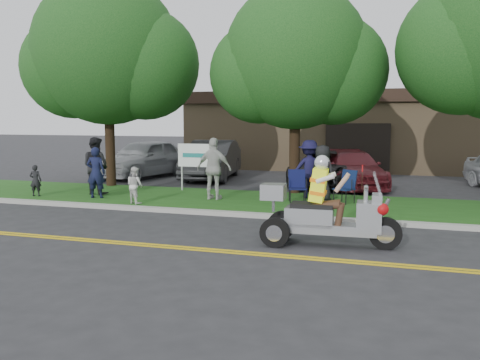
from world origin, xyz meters
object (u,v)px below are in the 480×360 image
(lawn_chair_b, at_px, (297,184))
(parked_car_left, at_px, (212,160))
(parked_car_mid, at_px, (324,168))
(spectator_adult_mid, at_px, (96,166))
(trike_scooter, at_px, (323,214))
(parked_car_far_left, at_px, (144,158))
(lawn_chair_a, at_px, (347,184))
(parked_car_right, at_px, (352,169))
(spectator_adult_right, at_px, (214,169))
(spectator_adult_left, at_px, (96,172))

(lawn_chair_b, xyz_separation_m, parked_car_left, (-4.82, 5.54, 0.19))
(lawn_chair_b, height_order, parked_car_mid, parked_car_mid)
(spectator_adult_mid, relative_size, parked_car_left, 0.37)
(trike_scooter, height_order, spectator_adult_mid, spectator_adult_mid)
(lawn_chair_b, xyz_separation_m, parked_car_far_left, (-7.97, 5.29, 0.20))
(trike_scooter, xyz_separation_m, lawn_chair_a, (-0.01, 5.01, 0.00))
(parked_car_right, bearing_deg, spectator_adult_mid, -164.98)
(spectator_adult_right, distance_m, parked_car_left, 6.28)
(spectator_adult_right, bearing_deg, spectator_adult_left, 15.46)
(spectator_adult_left, relative_size, parked_car_right, 0.34)
(spectator_adult_left, bearing_deg, parked_car_mid, -150.59)
(lawn_chair_a, relative_size, lawn_chair_b, 1.01)
(trike_scooter, bearing_deg, spectator_adult_right, 129.90)
(lawn_chair_b, distance_m, parked_car_mid, 4.87)
(trike_scooter, height_order, spectator_adult_right, spectator_adult_right)
(lawn_chair_a, xyz_separation_m, parked_car_mid, (-1.31, 4.59, 0.02))
(trike_scooter, relative_size, parked_car_right, 0.61)
(lawn_chair_a, height_order, parked_car_mid, parked_car_mid)
(spectator_adult_left, bearing_deg, spectator_adult_mid, -70.40)
(spectator_adult_mid, bearing_deg, parked_car_mid, -132.44)
(lawn_chair_b, height_order, parked_car_left, parked_car_left)
(spectator_adult_left, relative_size, spectator_adult_mid, 0.85)
(spectator_adult_left, bearing_deg, lawn_chair_a, 176.57)
(lawn_chair_a, distance_m, parked_car_mid, 4.78)
(trike_scooter, relative_size, lawn_chair_a, 2.92)
(trike_scooter, distance_m, spectator_adult_left, 8.52)
(spectator_adult_left, height_order, parked_car_far_left, spectator_adult_left)
(spectator_adult_left, distance_m, parked_car_right, 9.54)
(lawn_chair_a, distance_m, spectator_adult_mid, 8.20)
(spectator_adult_mid, distance_m, parked_car_right, 9.51)
(trike_scooter, xyz_separation_m, spectator_adult_right, (-4.02, 4.43, 0.41))
(parked_car_far_left, distance_m, parked_car_right, 9.23)
(spectator_adult_mid, height_order, parked_car_right, spectator_adult_mid)
(lawn_chair_b, xyz_separation_m, spectator_adult_left, (-6.25, -1.14, 0.26))
(lawn_chair_a, xyz_separation_m, parked_car_right, (-0.21, 4.50, 0.03))
(parked_car_far_left, height_order, parked_car_left, parked_car_far_left)
(parked_car_right, bearing_deg, parked_car_mid, 156.67)
(parked_car_far_left, bearing_deg, spectator_adult_left, -62.41)
(parked_car_right, bearing_deg, lawn_chair_a, -105.56)
(spectator_adult_right, xyz_separation_m, parked_car_right, (3.80, 5.08, -0.38))
(parked_car_far_left, xyz_separation_m, parked_car_left, (3.15, 0.25, -0.02))
(trike_scooter, bearing_deg, lawn_chair_b, 104.81)
(parked_car_left, bearing_deg, parked_car_far_left, 176.12)
(parked_car_mid, bearing_deg, trike_scooter, -81.13)
(spectator_adult_left, bearing_deg, parked_car_far_left, -88.85)
(lawn_chair_a, xyz_separation_m, parked_car_far_left, (-9.42, 5.02, 0.20))
(parked_car_far_left, bearing_deg, spectator_adult_right, -33.35)
(parked_car_far_left, bearing_deg, parked_car_right, 9.37)
(spectator_adult_left, relative_size, parked_car_far_left, 0.32)
(spectator_adult_right, bearing_deg, spectator_adult_mid, 4.77)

